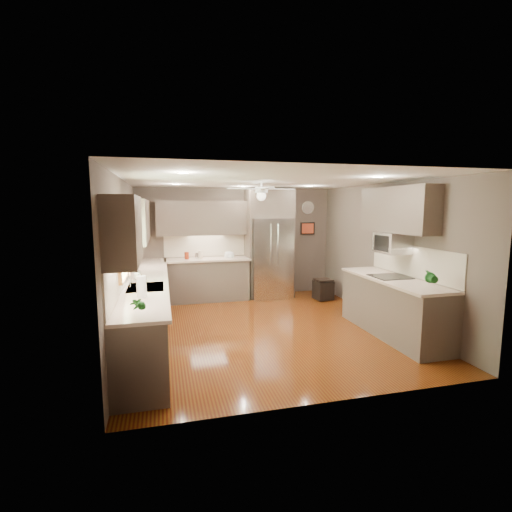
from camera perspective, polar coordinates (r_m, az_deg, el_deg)
name	(u,v)px	position (r m, az deg, el deg)	size (l,w,h in m)	color
floor	(266,328)	(6.50, 1.49, -11.05)	(5.00, 5.00, 0.00)	#50180A
ceiling	(266,181)	(6.17, 1.57, 11.52)	(5.00, 5.00, 0.00)	white
wall_back	(237,242)	(8.63, -2.99, 2.11)	(4.50, 4.50, 0.00)	brown
wall_front	(332,288)	(3.90, 11.59, -4.87)	(4.50, 4.50, 0.00)	brown
wall_left	(124,261)	(6.01, -19.60, -0.77)	(5.00, 5.00, 0.00)	brown
wall_right	(384,252)	(7.15, 19.15, 0.54)	(5.00, 5.00, 0.00)	brown
canister_a	(187,256)	(8.19, -10.62, 0.07)	(0.10, 0.10, 0.15)	maroon
canister_b	(197,256)	(8.22, -9.11, 0.06)	(0.08, 0.08, 0.13)	silver
canister_c	(201,254)	(8.24, -8.51, 0.23)	(0.10, 0.10, 0.17)	beige
soap_bottle	(137,276)	(5.99, -17.83, -2.88)	(0.08, 0.08, 0.18)	white
potted_plant_left	(138,304)	(4.06, -17.75, -7.11)	(0.14, 0.10, 0.27)	#19581B
potted_plant_right	(431,277)	(5.66, 25.39, -2.98)	(0.19, 0.15, 0.34)	#19581B
bowl	(229,256)	(8.32, -4.13, -0.07)	(0.22, 0.22, 0.06)	beige
left_run	(147,306)	(6.29, -16.45, -7.41)	(0.65, 4.70, 1.45)	#51423B
back_run	(208,279)	(8.34, -7.45, -3.46)	(1.85, 0.65, 1.45)	#51423B
uppers	(215,218)	(6.70, -6.26, 5.80)	(4.50, 4.70, 0.95)	#51423B
window	(122,245)	(5.48, -19.90, 1.60)	(0.05, 1.12, 0.92)	#BFF2B2
sink	(146,289)	(5.55, -16.63, -4.91)	(0.50, 0.70, 0.32)	silver
refrigerator	(270,246)	(8.47, 2.12, 1.59)	(1.06, 0.75, 2.45)	silver
right_run	(393,306)	(6.46, 20.37, -7.16)	(0.70, 2.20, 1.45)	#51423B
microwave	(392,243)	(6.55, 20.24, 1.89)	(0.43, 0.55, 0.34)	silver
ceiling_fan	(261,192)	(6.45, 0.83, 9.86)	(1.18, 1.18, 0.32)	white
recessed_lights	(258,182)	(6.54, 0.26, 11.25)	(2.84, 3.14, 0.01)	white
wall_clock	(308,208)	(9.08, 7.99, 7.38)	(0.30, 0.03, 0.30)	white
framed_print	(308,228)	(9.09, 7.94, 4.23)	(0.36, 0.03, 0.30)	black
stool	(323,289)	(8.45, 10.29, -5.08)	(0.40, 0.40, 0.45)	black
paper_towel	(142,287)	(4.88, -17.19, -4.56)	(0.12, 0.12, 0.30)	white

